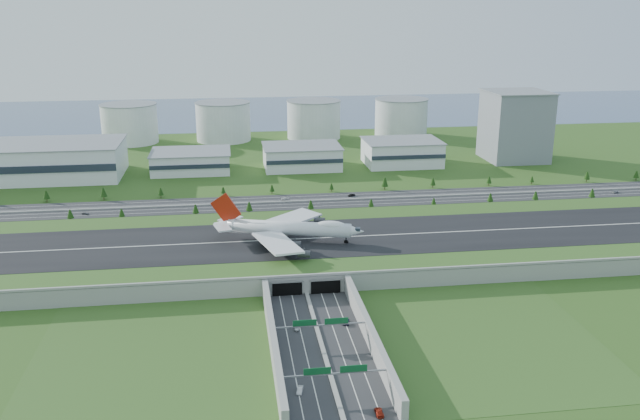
{
  "coord_description": "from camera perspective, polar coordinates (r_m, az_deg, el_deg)",
  "views": [
    {
      "loc": [
        -31.84,
        -322.72,
        122.63
      ],
      "look_at": [
        17.83,
        35.0,
        12.35
      ],
      "focal_mm": 38.0,
      "sensor_mm": 36.0,
      "label": 1
    }
  ],
  "objects": [
    {
      "name": "car_7",
      "position": [
        441.61,
        -2.98,
        0.95
      ],
      "size": [
        5.62,
        3.26,
        1.53
      ],
      "primitive_type": "imported",
      "rotation": [
        0.0,
        0.0,
        -1.79
      ],
      "color": "white",
      "rests_on": "ground"
    },
    {
      "name": "boeing_747",
      "position": [
        340.01,
        -2.72,
        -1.53
      ],
      "size": [
        76.27,
        71.11,
        24.16
      ],
      "rotation": [
        0.0,
        0.0,
        -0.28
      ],
      "color": "white",
      "rests_on": "airfield_deck"
    },
    {
      "name": "bay_water",
      "position": [
        812.65,
        -5.63,
        8.22
      ],
      "size": [
        1200.0,
        260.0,
        0.06
      ],
      "primitive_type": "cube",
      "color": "#3E5377",
      "rests_on": "ground"
    },
    {
      "name": "hangar_mid_b",
      "position": [
        528.33,
        -1.55,
        4.5
      ],
      "size": [
        58.0,
        42.0,
        17.0
      ],
      "primitive_type": "cube",
      "color": "white",
      "rests_on": "ground"
    },
    {
      "name": "fuel_tank_b",
      "position": [
        641.4,
        -8.15,
        7.38
      ],
      "size": [
        50.0,
        50.0,
        35.0
      ],
      "primitive_type": "cylinder",
      "color": "silver",
      "rests_on": "ground"
    },
    {
      "name": "car_4",
      "position": [
        434.35,
        -19.16,
        -0.27
      ],
      "size": [
        4.54,
        3.16,
        1.43
      ],
      "primitive_type": "imported",
      "rotation": [
        0.0,
        0.0,
        1.18
      ],
      "color": "#57575C",
      "rests_on": "ground"
    },
    {
      "name": "car_6",
      "position": [
        499.35,
        23.63,
        1.41
      ],
      "size": [
        5.79,
        4.38,
        1.46
      ],
      "primitive_type": "imported",
      "rotation": [
        0.0,
        0.0,
        2.0
      ],
      "color": "#A4A4A8",
      "rests_on": "ground"
    },
    {
      "name": "hangar_mid_c",
      "position": [
        542.59,
        6.91,
        4.82
      ],
      "size": [
        58.0,
        42.0,
        19.0
      ],
      "primitive_type": "cube",
      "color": "white",
      "rests_on": "ground"
    },
    {
      "name": "office_tower",
      "position": [
        575.18,
        16.1,
        6.8
      ],
      "size": [
        46.0,
        46.0,
        55.0
      ],
      "primitive_type": "cube",
      "color": "gray",
      "rests_on": "ground"
    },
    {
      "name": "hangar_mid_a",
      "position": [
        526.24,
        -10.81,
        4.04
      ],
      "size": [
        58.0,
        42.0,
        15.0
      ],
      "primitive_type": "cube",
      "color": "white",
      "rests_on": "ground"
    },
    {
      "name": "sign_gantry_far",
      "position": [
        226.97,
        1.31,
        -13.66
      ],
      "size": [
        38.7,
        0.7,
        9.8
      ],
      "color": "gray",
      "rests_on": "ground"
    },
    {
      "name": "ground",
      "position": [
        346.69,
        -2.13,
        -3.75
      ],
      "size": [
        1200.0,
        1200.0,
        0.0
      ],
      "primitive_type": "plane",
      "color": "#274916",
      "rests_on": "ground"
    },
    {
      "name": "car_0",
      "position": [
        269.63,
        -1.96,
        -9.87
      ],
      "size": [
        2.4,
        4.75,
        1.55
      ],
      "primitive_type": "imported",
      "rotation": [
        0.0,
        0.0,
        -0.13
      ],
      "color": "silver",
      "rests_on": "ground"
    },
    {
      "name": "car_5",
      "position": [
        449.91,
        2.66,
        1.27
      ],
      "size": [
        5.26,
        3.43,
        1.64
      ],
      "primitive_type": "imported",
      "rotation": [
        0.0,
        0.0,
        -1.2
      ],
      "color": "black",
      "rests_on": "ground"
    },
    {
      "name": "tree_row",
      "position": [
        435.44,
        -3.3,
        1.22
      ],
      "size": [
        506.04,
        48.6,
        8.49
      ],
      "color": "#3D2819",
      "rests_on": "ground"
    },
    {
      "name": "north_expressway",
      "position": [
        436.49,
        -3.4,
        0.64
      ],
      "size": [
        560.0,
        36.0,
        0.12
      ],
      "primitive_type": "cube",
      "color": "#28282B",
      "rests_on": "ground"
    },
    {
      "name": "car_2",
      "position": [
        274.55,
        2.2,
        -9.36
      ],
      "size": [
        3.59,
        5.8,
        1.5
      ],
      "primitive_type": "imported",
      "rotation": [
        0.0,
        0.0,
        2.92
      ],
      "color": "#0F0E49",
      "rests_on": "ground"
    },
    {
      "name": "fuel_tank_c",
      "position": [
        646.59,
        -0.53,
        7.62
      ],
      "size": [
        50.0,
        50.0,
        35.0
      ],
      "primitive_type": "cylinder",
      "color": "silver",
      "rests_on": "ground"
    },
    {
      "name": "sign_gantry_near",
      "position": [
        257.35,
        0.05,
        -9.73
      ],
      "size": [
        38.7,
        0.7,
        9.8
      ],
      "color": "gray",
      "rests_on": "ground"
    },
    {
      "name": "airfield_deck",
      "position": [
        345.18,
        -2.13,
        -3.11
      ],
      "size": [
        520.0,
        100.0,
        9.2
      ],
      "color": "gray",
      "rests_on": "ground"
    },
    {
      "name": "car_3",
      "position": [
        220.43,
        5.0,
        -16.59
      ],
      "size": [
        2.58,
        5.96,
        1.71
      ],
      "primitive_type": "imported",
      "rotation": [
        0.0,
        0.0,
        3.11
      ],
      "color": "maroon",
      "rests_on": "ground"
    },
    {
      "name": "fuel_tank_a",
      "position": [
        647.42,
        -15.74,
        7.0
      ],
      "size": [
        50.0,
        50.0,
        35.0
      ],
      "primitive_type": "cylinder",
      "color": "silver",
      "rests_on": "ground"
    },
    {
      "name": "hangar_west",
      "position": [
        537.58,
        -22.66,
        3.84
      ],
      "size": [
        120.0,
        60.0,
        25.0
      ],
      "primitive_type": "cube",
      "color": "white",
      "rests_on": "ground"
    },
    {
      "name": "car_1",
      "position": [
        230.44,
        -1.7,
        -14.91
      ],
      "size": [
        2.85,
        5.12,
        1.6
      ],
      "primitive_type": "imported",
      "rotation": [
        0.0,
        0.0,
        -0.25
      ],
      "color": "silver",
      "rests_on": "ground"
    },
    {
      "name": "underpass_road",
      "position": [
        255.11,
        0.19,
        -10.88
      ],
      "size": [
        38.8,
        120.4,
        8.0
      ],
      "color": "#28282B",
      "rests_on": "ground"
    },
    {
      "name": "fuel_tank_d",
      "position": [
        662.73,
        6.84,
        7.73
      ],
      "size": [
        50.0,
        50.0,
        35.0
      ],
      "primitive_type": "cylinder",
      "color": "silver",
      "rests_on": "ground"
    }
  ]
}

